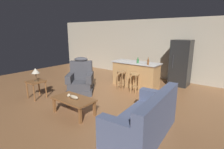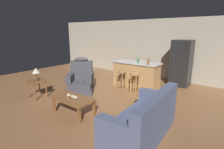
% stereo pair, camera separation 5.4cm
% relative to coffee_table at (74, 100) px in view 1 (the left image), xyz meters
% --- Properties ---
extents(ground_plane, '(12.00, 12.00, 0.00)m').
position_rel_coffee_table_xyz_m(ground_plane, '(0.09, 1.63, -0.36)').
color(ground_plane, brown).
extents(back_wall, '(12.00, 0.05, 2.60)m').
position_rel_coffee_table_xyz_m(back_wall, '(0.09, 4.75, 0.94)').
color(back_wall, '#A89E89').
rests_on(back_wall, ground_plane).
extents(coffee_table, '(1.10, 0.60, 0.42)m').
position_rel_coffee_table_xyz_m(coffee_table, '(0.00, 0.00, 0.00)').
color(coffee_table, brown).
rests_on(coffee_table, ground_plane).
extents(fish_figurine, '(0.34, 0.10, 0.10)m').
position_rel_coffee_table_xyz_m(fish_figurine, '(0.00, -0.01, 0.10)').
color(fish_figurine, '#4C3823').
rests_on(fish_figurine, coffee_table).
extents(couch, '(0.96, 1.95, 0.94)m').
position_rel_coffee_table_xyz_m(couch, '(1.90, 0.19, -0.02)').
color(couch, '#4C5675').
rests_on(couch, ground_plane).
extents(recliner_near_lamp, '(1.18, 1.18, 1.20)m').
position_rel_coffee_table_xyz_m(recliner_near_lamp, '(-1.10, 1.27, 0.06)').
color(recliner_near_lamp, '#3D3D42').
rests_on(recliner_near_lamp, ground_plane).
extents(end_table, '(0.48, 0.48, 0.56)m').
position_rel_coffee_table_xyz_m(end_table, '(-1.79, 0.03, 0.10)').
color(end_table, brown).
rests_on(end_table, ground_plane).
extents(table_lamp, '(0.24, 0.24, 0.41)m').
position_rel_coffee_table_xyz_m(table_lamp, '(-1.76, 0.04, 0.50)').
color(table_lamp, '#4C3823').
rests_on(table_lamp, end_table).
extents(kitchen_island, '(1.80, 0.70, 0.95)m').
position_rel_coffee_table_xyz_m(kitchen_island, '(0.09, 2.98, 0.11)').
color(kitchen_island, '#AD7F4C').
rests_on(kitchen_island, ground_plane).
extents(bar_stool_left, '(0.32, 0.32, 0.68)m').
position_rel_coffee_table_xyz_m(bar_stool_left, '(-0.13, 2.35, 0.11)').
color(bar_stool_left, olive).
rests_on(bar_stool_left, ground_plane).
extents(bar_stool_right, '(0.32, 0.32, 0.68)m').
position_rel_coffee_table_xyz_m(bar_stool_right, '(0.42, 2.35, 0.11)').
color(bar_stool_right, '#A87A47').
rests_on(bar_stool_right, ground_plane).
extents(refrigerator, '(0.70, 0.69, 1.76)m').
position_rel_coffee_table_xyz_m(refrigerator, '(1.37, 4.18, 0.52)').
color(refrigerator, black).
rests_on(refrigerator, ground_plane).
extents(bottle_tall_green, '(0.08, 0.08, 0.21)m').
position_rel_coffee_table_xyz_m(bottle_tall_green, '(0.24, 2.84, 0.67)').
color(bottle_tall_green, '#2D6B38').
rests_on(bottle_tall_green, kitchen_island).
extents(bottle_short_amber, '(0.06, 0.06, 0.25)m').
position_rel_coffee_table_xyz_m(bottle_short_amber, '(0.70, 2.73, 0.68)').
color(bottle_short_amber, brown).
rests_on(bottle_short_amber, kitchen_island).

